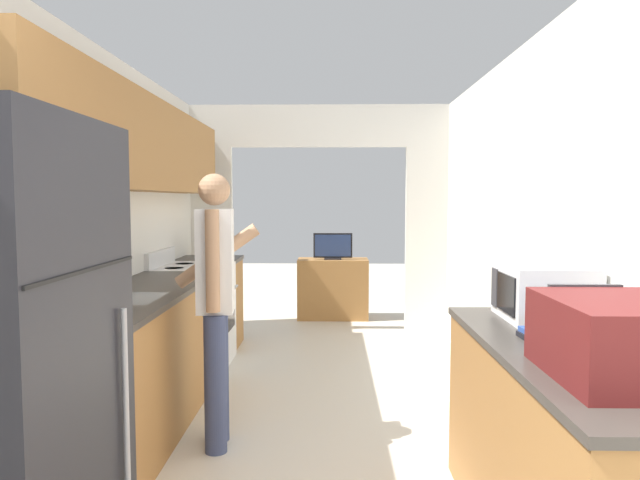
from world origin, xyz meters
TOP-DOWN VIEW (x-y plane):
  - wall_left at (-1.35, 2.35)m, footprint 0.38×7.45m
  - wall_right at (1.42, 1.92)m, footprint 0.06×7.45m
  - wall_far_with_doorway at (0.00, 5.08)m, footprint 3.19×0.06m
  - counter_left at (-1.09, 2.72)m, footprint 0.62×3.75m
  - counter_right at (1.09, 1.12)m, footprint 0.62×1.71m
  - range_oven at (-1.09, 3.87)m, footprint 0.66×0.78m
  - person at (-0.55, 2.22)m, footprint 0.53×0.40m
  - suitcase at (1.09, 0.73)m, footprint 0.45×0.57m
  - microwave at (1.18, 1.65)m, footprint 0.40×0.44m
  - book_stack at (1.05, 1.21)m, footprint 0.23×0.26m
  - tv_cabinet at (0.16, 5.95)m, footprint 0.87×0.42m
  - television at (0.16, 5.90)m, footprint 0.48×0.16m
  - knife at (-1.15, 4.56)m, footprint 0.15×0.32m

SIDE VIEW (x-z plane):
  - tv_cabinet at x=0.16m, z-range 0.00..0.75m
  - counter_right at x=1.09m, z-range 0.00..0.90m
  - counter_left at x=-1.09m, z-range 0.00..0.90m
  - range_oven at x=-1.09m, z-range -0.06..0.98m
  - person at x=-0.55m, z-range 0.06..1.70m
  - television at x=0.16m, z-range 0.74..1.07m
  - knife at x=-1.15m, z-range 0.90..0.92m
  - book_stack at x=1.05m, z-range 0.90..0.94m
  - suitcase at x=1.09m, z-range 0.90..1.17m
  - microwave at x=1.18m, z-range 0.90..1.17m
  - wall_right at x=1.42m, z-range 0.00..2.50m
  - wall_far_with_doorway at x=0.00m, z-range 0.21..2.71m
  - wall_left at x=-1.35m, z-range 0.26..2.76m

